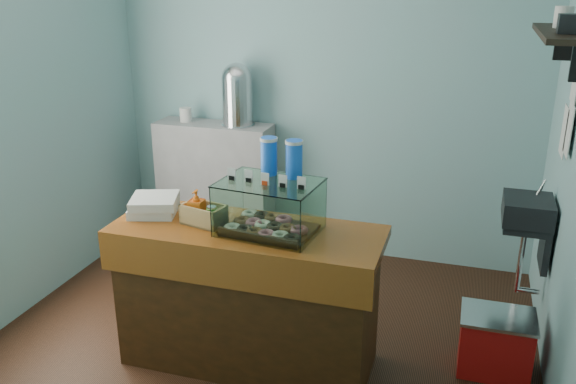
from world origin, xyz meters
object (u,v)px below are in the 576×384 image
(counter, at_px, (248,296))
(red_cooler, at_px, (495,343))
(coffee_urn, at_px, (237,93))
(display_case, at_px, (271,204))

(counter, height_order, red_cooler, counter)
(counter, xyz_separation_m, coffee_urn, (-0.67, 1.58, 0.91))
(display_case, distance_m, coffee_urn, 1.78)
(coffee_urn, bearing_deg, counter, -66.88)
(display_case, relative_size, red_cooler, 1.35)
(coffee_urn, distance_m, red_cooler, 2.73)
(display_case, xyz_separation_m, red_cooler, (1.32, 0.32, -0.87))
(red_cooler, bearing_deg, display_case, -166.75)
(display_case, bearing_deg, red_cooler, 19.66)
(display_case, xyz_separation_m, coffee_urn, (-0.82, 1.55, 0.31))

